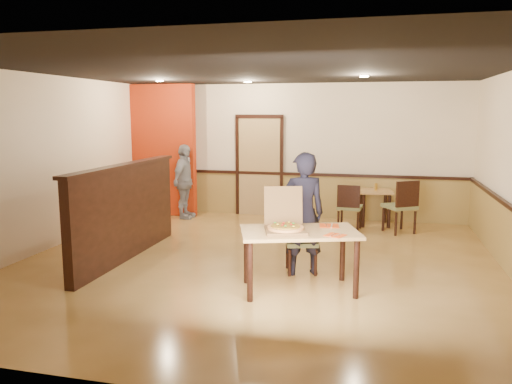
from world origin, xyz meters
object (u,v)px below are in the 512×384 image
passerby (184,182)px  condiment (376,187)px  main_table (299,239)px  diner (303,214)px  side_chair_right (402,204)px  side_table (375,199)px  diner_chair (301,238)px  side_chair_left (349,205)px  pizza_box (285,226)px

passerby → condiment: passerby is taller
main_table → diner: (-0.06, 0.65, 0.18)m
side_chair_right → side_table: size_ratio=1.36×
diner_chair → diner: size_ratio=0.51×
side_chair_left → pizza_box: (-0.59, -3.46, 0.35)m
side_chair_left → passerby: (-3.42, 0.31, 0.30)m
diner → side_chair_left: bearing=-123.4°
diner_chair → side_chair_right: bearing=45.3°
side_table → side_chair_left: bearing=-126.6°
side_table → pizza_box: pizza_box is taller
passerby → condiment: 3.90m
main_table → diner: size_ratio=0.96×
side_chair_left → condiment: 0.80m
condiment → diner_chair: bearing=-107.1°
diner → passerby: size_ratio=1.08×
main_table → side_table: 4.12m
pizza_box → passerby: bearing=110.3°
side_table → passerby: 3.90m
passerby → pizza_box: passerby is taller
side_chair_left → side_table: size_ratio=1.21×
diner_chair → main_table: bearing=-98.3°
main_table → diner_chair: bearing=78.8°
main_table → side_chair_left: (0.42, 3.41, -0.17)m
pizza_box → condiment: pizza_box is taller
side_chair_left → side_table: 0.77m
diner_chair → condiment: bearing=57.4°
diner_chair → passerby: 4.14m
pizza_box → main_table: bearing=0.9°
side_chair_left → diner_chair: bearing=84.4°
diner → condiment: diner is taller
main_table → passerby: bearing=110.6°
side_chair_left → condiment: side_chair_left is taller
side_table → passerby: bearing=-175.5°
diner_chair → side_chair_left: size_ratio=0.98×
diner_chair → diner: diner is taller
diner_chair → pizza_box: (-0.07, -0.84, 0.36)m
side_chair_left → side_chair_right: (0.95, 0.00, 0.06)m
side_chair_left → side_chair_right: 0.95m
pizza_box → side_chair_left: bearing=63.8°
passerby → diner: bearing=-134.9°
condiment → passerby: bearing=-176.0°
passerby → condiment: (3.89, 0.27, -0.01)m
main_table → side_chair_left: bearing=64.7°
main_table → condiment: size_ratio=11.45×
diner → side_table: bearing=-129.1°
main_table → pizza_box: size_ratio=2.35×
side_chair_right → diner: diner is taller
main_table → pizza_box: 0.25m
pizza_box → diner: bearing=64.3°
diner → condiment: bearing=-129.5°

